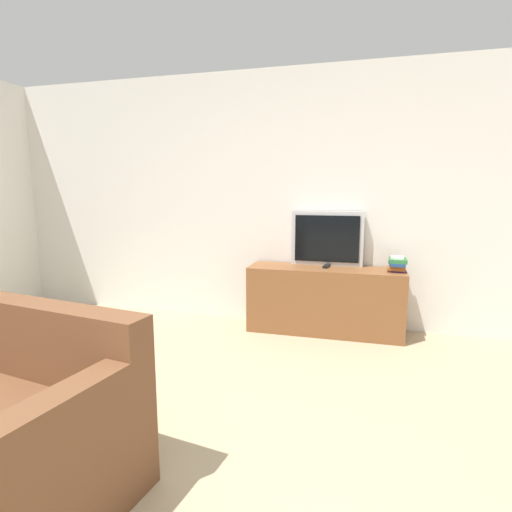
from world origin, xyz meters
TOP-DOWN VIEW (x-y plane):
  - wall_back at (0.00, 3.03)m, footprint 9.00×0.06m
  - tv_stand at (0.61, 2.77)m, footprint 1.49×0.43m
  - television at (0.60, 2.94)m, footprint 0.71×0.09m
  - book_stack at (1.26, 2.76)m, footprint 0.17×0.22m
  - remote_on_stand at (0.61, 2.80)m, footprint 0.06×0.16m

SIDE VIEW (x-z plane):
  - tv_stand at x=0.61m, z-range 0.00..0.65m
  - remote_on_stand at x=0.61m, z-range 0.65..0.67m
  - book_stack at x=1.26m, z-range 0.65..0.79m
  - television at x=0.60m, z-range 0.65..1.19m
  - wall_back at x=0.00m, z-range 0.00..2.60m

